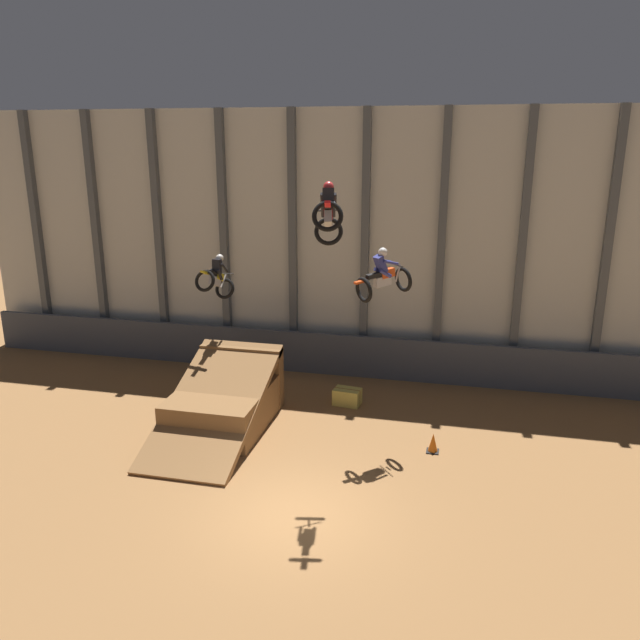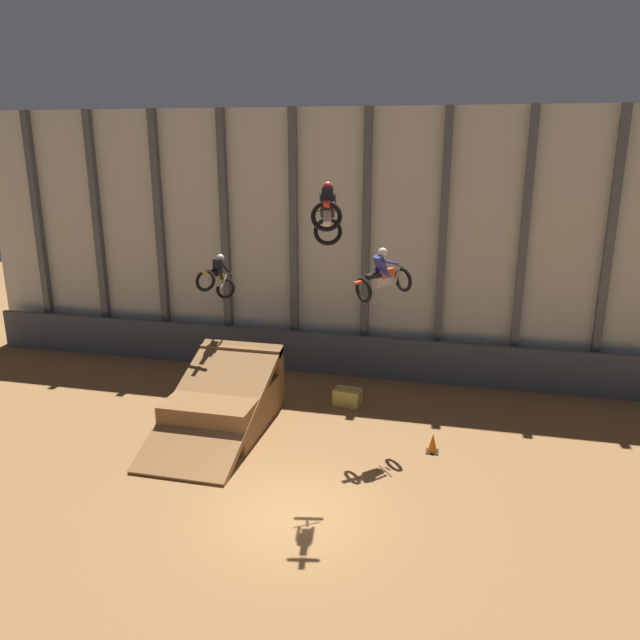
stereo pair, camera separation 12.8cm
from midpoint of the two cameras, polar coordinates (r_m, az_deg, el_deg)
The scene contains 9 objects.
ground_plane at distance 15.75m, azimuth -2.56°, elevation -17.45°, with size 60.00×60.00×0.00m, color olive.
arena_back_wall at distance 23.34m, azimuth 4.04°, elevation 6.78°, with size 32.00×0.40×9.84m.
lower_barrier at distance 23.72m, azimuth 3.59°, elevation -3.34°, with size 31.36×0.20×1.61m.
dirt_ramp at distance 20.17m, azimuth -8.80°, elevation -7.30°, with size 2.79×5.55×2.24m.
rider_bike_left_air at distance 21.46m, azimuth -9.66°, elevation 3.79°, with size 0.94×1.76×1.66m.
rider_bike_center_air at distance 15.30m, azimuth 0.51°, elevation 9.60°, with size 1.04×1.78×1.66m.
rider_bike_right_air at distance 17.73m, azimuth 5.58°, elevation 3.93°, with size 1.63×1.63×1.52m.
traffic_cone_near_ramp at distance 18.64m, azimuth 10.10°, elevation -11.00°, with size 0.36×0.36×0.58m.
hay_bale_trackside at distance 21.43m, azimuth 2.33°, elevation -7.03°, with size 0.97×0.71×0.57m.
Camera 1 is at (3.57, -12.62, 8.71)m, focal length 35.00 mm.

